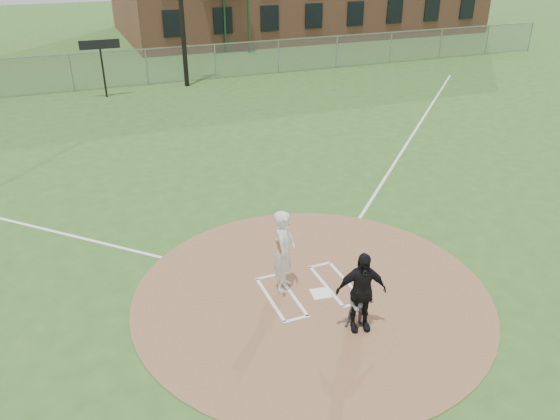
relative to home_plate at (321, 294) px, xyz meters
name	(u,v)px	position (x,y,z in m)	size (l,w,h in m)	color
ground	(312,294)	(-0.18, 0.10, -0.03)	(140.00, 140.00, 0.00)	#2E5B1F
dirt_circle	(312,294)	(-0.18, 0.10, -0.02)	(8.40, 8.40, 0.02)	#8E6543
home_plate	(321,294)	(0.00, 0.00, 0.00)	(0.44, 0.44, 0.03)	white
foul_line_first	(413,134)	(8.82, 9.10, -0.03)	(0.10, 24.00, 0.01)	white
catcher	(360,303)	(0.24, -1.36, 0.59)	(0.59, 0.46, 1.21)	slate
umpire	(361,292)	(0.22, -1.40, 0.91)	(1.08, 0.45, 1.85)	black
batters_boxes	(309,290)	(-0.18, 0.25, -0.01)	(2.08, 1.88, 0.01)	white
batter_at_plate	(284,251)	(-0.69, 0.59, 1.01)	(0.90, 1.12, 2.04)	white
outfield_fence	(147,67)	(-0.18, 22.10, 0.98)	(56.08, 0.08, 2.03)	slate
scoreboard_sign	(100,51)	(-2.68, 20.30, 2.35)	(2.00, 0.10, 2.93)	black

